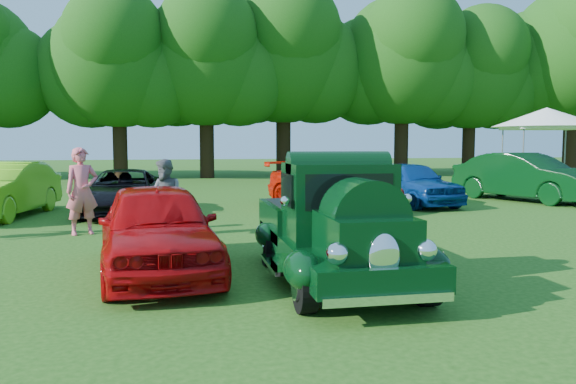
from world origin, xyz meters
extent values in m
plane|color=#1F4C11|center=(0.00, 0.00, 0.00)|extent=(120.00, 120.00, 0.00)
cylinder|color=black|center=(-0.07, -2.05, 0.34)|extent=(0.20, 0.67, 0.67)
cylinder|color=black|center=(1.44, -2.05, 0.34)|extent=(0.20, 0.67, 0.67)
cylinder|color=black|center=(-0.07, 0.54, 0.34)|extent=(0.20, 0.67, 0.67)
cylinder|color=black|center=(1.44, 0.54, 0.34)|extent=(0.20, 0.67, 0.67)
cube|color=black|center=(0.68, -0.69, 0.47)|extent=(1.56, 4.08, 0.31)
cube|color=black|center=(0.68, -1.92, 0.84)|extent=(1.00, 1.32, 0.56)
cube|color=black|center=(0.68, -0.81, 1.14)|extent=(1.42, 1.04, 1.09)
cube|color=black|center=(0.68, -1.31, 1.33)|extent=(1.18, 0.05, 0.47)
cube|color=black|center=(0.68, 0.55, 0.73)|extent=(1.56, 1.86, 0.53)
cube|color=black|center=(0.68, 0.55, 0.98)|extent=(1.34, 1.63, 0.05)
ellipsoid|color=black|center=(-0.10, -2.05, 0.51)|extent=(0.45, 0.78, 0.45)
ellipsoid|color=black|center=(1.46, -2.05, 0.51)|extent=(0.45, 0.78, 0.45)
ellipsoid|color=black|center=(-0.13, 0.54, 0.50)|extent=(0.34, 0.65, 0.38)
ellipsoid|color=black|center=(1.49, 0.54, 0.50)|extent=(0.34, 0.65, 0.38)
ellipsoid|color=white|center=(0.68, -2.60, 0.73)|extent=(0.37, 0.11, 0.54)
sphere|color=white|center=(0.17, -2.53, 0.78)|extent=(0.25, 0.25, 0.25)
sphere|color=white|center=(1.19, -2.53, 0.78)|extent=(0.25, 0.25, 0.25)
cube|color=white|center=(0.68, -2.73, 0.31)|extent=(1.47, 0.10, 0.10)
cube|color=white|center=(0.68, 1.49, 0.36)|extent=(1.47, 0.10, 0.10)
imported|color=#A70709|center=(-1.82, 0.28, 0.69)|extent=(2.09, 4.22, 1.38)
imported|color=#65BE19|center=(-6.07, 7.68, 0.73)|extent=(2.21, 4.63, 1.46)
imported|color=black|center=(-2.97, 7.70, 0.62)|extent=(2.23, 4.54, 1.24)
imported|color=red|center=(3.06, 7.85, 0.71)|extent=(3.94, 5.26, 1.42)
imported|color=navy|center=(5.72, 8.37, 0.70)|extent=(2.36, 4.34, 1.40)
imported|color=black|center=(10.10, 8.83, 0.82)|extent=(3.42, 5.24, 1.63)
imported|color=#DF5C6C|center=(-3.52, 4.32, 0.94)|extent=(0.81, 0.68, 1.87)
imported|color=slate|center=(-1.76, 3.72, 0.82)|extent=(0.98, 1.01, 1.63)
cube|color=white|center=(14.72, 14.27, 2.63)|extent=(3.95, 3.95, 0.13)
cone|color=white|center=(14.72, 14.27, 3.11)|extent=(5.80, 5.80, 0.86)
cylinder|color=slate|center=(12.94, 13.26, 1.29)|extent=(0.06, 0.06, 2.57)
cylinder|color=slate|center=(13.71, 16.05, 1.29)|extent=(0.06, 0.06, 2.57)
cylinder|color=slate|center=(16.50, 15.29, 1.29)|extent=(0.06, 0.06, 2.57)
cylinder|color=#311D10|center=(-4.54, 23.33, 1.91)|extent=(0.77, 0.77, 3.83)
sphere|color=#18480F|center=(-4.54, 23.33, 6.28)|extent=(7.00, 7.00, 7.00)
cylinder|color=#311D10|center=(0.13, 23.59, 1.99)|extent=(0.80, 0.80, 3.98)
sphere|color=#18480F|center=(0.13, 23.59, 6.53)|extent=(7.29, 7.29, 7.29)
cylinder|color=#311D10|center=(4.71, 24.74, 2.15)|extent=(0.86, 0.86, 4.30)
sphere|color=#18480F|center=(4.71, 24.74, 7.06)|extent=(7.87, 7.87, 7.87)
cylinder|color=#311D10|center=(11.86, 23.97, 2.11)|extent=(0.84, 0.84, 4.22)
sphere|color=#18480F|center=(11.86, 23.97, 6.92)|extent=(7.72, 7.72, 7.72)
cylinder|color=#311D10|center=(16.51, 24.33, 1.95)|extent=(0.78, 0.78, 3.90)
sphere|color=#18480F|center=(16.51, 24.33, 6.40)|extent=(7.14, 7.14, 7.14)
cylinder|color=#311D10|center=(22.72, 22.96, 2.26)|extent=(0.91, 0.91, 4.53)
sphere|color=#18480F|center=(22.72, 22.96, 7.43)|extent=(8.28, 8.28, 8.28)
camera|label=1|loc=(-1.49, -8.26, 1.97)|focal=35.00mm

